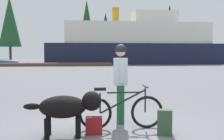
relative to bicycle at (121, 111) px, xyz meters
The scene contains 12 objects.
ground_plane 0.44m from the bicycle, 103.74° to the right, with size 160.00×160.00×0.00m, color slate.
bicycle is the anchor object (origin of this frame).
person_cyclist 0.88m from the bicycle, 81.69° to the left, with size 0.32×0.53×1.78m.
dog 1.14m from the bicycle, 160.16° to the right, with size 1.45×0.50×0.85m.
backpack 0.94m from the bicycle, 32.98° to the right, with size 0.28×0.20×0.49m, color #334C33.
handbag_pannier 0.68m from the bicycle, 152.15° to the right, with size 0.32×0.18×0.34m, color maroon.
dock_pier 30.90m from the bicycle, 99.96° to the left, with size 17.44×2.16×0.40m, color brown.
ferry_boat 37.90m from the bicycle, 77.35° to the left, with size 27.53×7.44×8.70m.
pine_tree_far_left 53.37m from the bicycle, 105.70° to the left, with size 4.34×4.34×12.90m.
pine_tree_center 51.74m from the bicycle, 89.10° to the left, with size 3.50×3.50×12.56m.
pine_tree_far_right 52.74m from the bicycle, 70.29° to the left, with size 3.05×3.05×11.64m.
pine_tree_mid_back 58.16m from the bicycle, 84.75° to the left, with size 3.59×3.59×10.90m.
Camera 1 is at (-0.80, -5.33, 1.56)m, focal length 44.03 mm.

